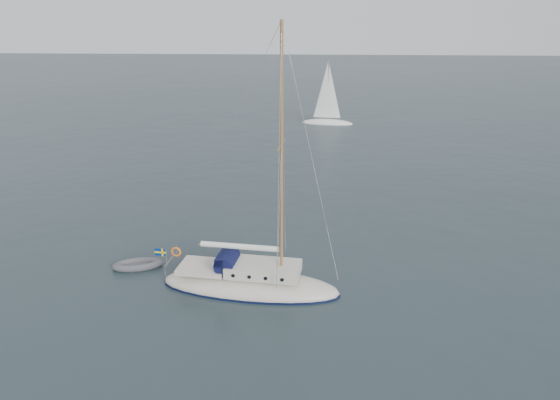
{
  "coord_description": "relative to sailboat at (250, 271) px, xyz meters",
  "views": [
    {
      "loc": [
        1.91,
        -27.07,
        13.55
      ],
      "look_at": [
        0.32,
        0.0,
        4.03
      ],
      "focal_mm": 35.0,
      "sensor_mm": 36.0,
      "label": 1
    }
  ],
  "objects": [
    {
      "name": "distant_yacht_c",
      "position": [
        4.86,
        42.98,
        2.56
      ],
      "size": [
        6.36,
        3.39,
        8.43
      ],
      "rotation": [
        0.0,
        0.0,
        -0.14
      ],
      "color": "silver",
      "rests_on": "ground"
    },
    {
      "name": "sailboat",
      "position": [
        0.0,
        0.0,
        0.0
      ],
      "size": [
        9.65,
        2.89,
        13.74
      ],
      "rotation": [
        0.0,
        0.0,
        -0.12
      ],
      "color": "beige",
      "rests_on": "ground"
    },
    {
      "name": "dinghy",
      "position": [
        -6.5,
        2.07,
        -0.87
      ],
      "size": [
        2.77,
        1.25,
        0.4
      ],
      "rotation": [
        0.0,
        0.0,
        0.3
      ],
      "color": "#525258",
      "rests_on": "ground"
    },
    {
      "name": "ground",
      "position": [
        1.07,
        2.37,
        -1.04
      ],
      "size": [
        300.0,
        300.0,
        0.0
      ],
      "primitive_type": "plane",
      "color": "black",
      "rests_on": "ground"
    }
  ]
}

